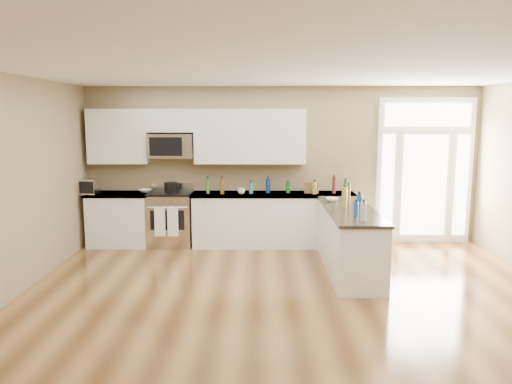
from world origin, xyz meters
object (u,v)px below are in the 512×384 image
Objects in this scene: kitchen_range at (171,219)px; stockpot at (171,187)px; toaster_oven at (89,186)px; peninsula_cabinet at (349,242)px.

stockpot is at bearing 49.81° from kitchen_range.
toaster_oven is (-1.40, -0.16, 0.03)m from stockpot.
toaster_oven reaches higher than kitchen_range.
toaster_oven is at bearing -174.30° from kitchen_range.
stockpot reaches higher than peninsula_cabinet.
stockpot is (0.02, 0.03, 0.56)m from kitchen_range.
peninsula_cabinet is 4.52m from toaster_oven.
peninsula_cabinet is at bearing -27.14° from stockpot.
toaster_oven reaches higher than peninsula_cabinet.
peninsula_cabinet is at bearing -26.53° from kitchen_range.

